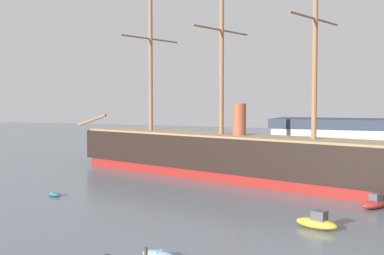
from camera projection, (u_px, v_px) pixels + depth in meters
The scene contains 7 objects.
tall_ship at pixel (221, 155), 78.02m from camera, with size 68.91×25.32×33.93m.
dinghy_foreground_right at pixel (158, 255), 37.52m from camera, with size 2.81×1.30×0.66m.
dinghy_mid_left at pixel (54, 194), 62.51m from camera, with size 2.45×1.51×0.54m.
motorboat_mid_right at pixel (317, 222), 46.48m from camera, with size 4.55×2.90×1.78m.
motorboat_alongside_stern at pixel (375, 203), 55.37m from camera, with size 3.43×4.42×1.72m.
motorboat_far_left at pixel (117, 162), 94.00m from camera, with size 3.14×1.96×1.23m.
dinghy_distant_centre at pixel (269, 165), 91.18m from camera, with size 1.34×2.46×0.55m.
Camera 1 is at (25.60, -21.98, 12.16)m, focal length 45.32 mm.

